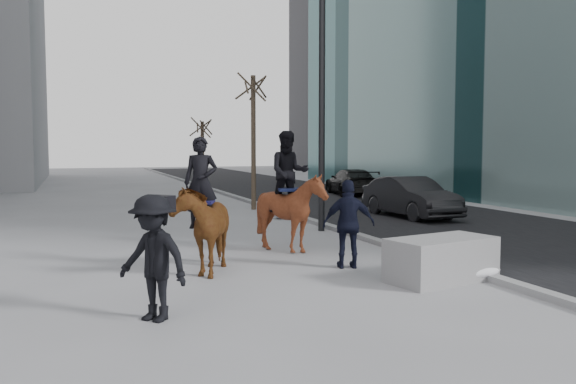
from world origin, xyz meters
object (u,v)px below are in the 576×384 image
object	(u,v)px
planter	(441,259)
car_near	(411,197)
mounted_right	(290,204)
mounted_left	(202,222)

from	to	relation	value
planter	car_near	size ratio (longest dim) A/B	0.47
planter	car_near	distance (m)	9.90
car_near	mounted_right	bearing A→B (deg)	-143.52
planter	car_near	world-z (taller)	car_near
car_near	mounted_left	xyz separation A→B (m)	(-8.43, -6.51, 0.28)
car_near	mounted_right	size ratio (longest dim) A/B	1.51
planter	car_near	bearing A→B (deg)	62.44
car_near	mounted_right	xyz separation A→B (m)	(-6.12, -5.04, 0.42)
planter	mounted_left	xyz separation A→B (m)	(-3.86, 2.25, 0.58)
car_near	mounted_left	world-z (taller)	mounted_left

